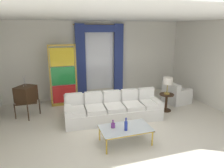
{
  "coord_description": "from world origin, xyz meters",
  "views": [
    {
      "loc": [
        -1.9,
        -4.93,
        2.72
      ],
      "look_at": [
        -0.02,
        0.9,
        1.05
      ],
      "focal_mm": 32.75,
      "sensor_mm": 36.0,
      "label": 1
    }
  ],
  "objects": [
    {
      "name": "armchair_white",
      "position": [
        2.62,
        1.3,
        0.29
      ],
      "size": [
        0.93,
        0.92,
        0.8
      ],
      "color": "white",
      "rests_on": "ground"
    },
    {
      "name": "curtained_window",
      "position": [
        0.12,
        2.89,
        1.74
      ],
      "size": [
        2.0,
        0.17,
        2.7
      ],
      "color": "white",
      "rests_on": "ground"
    },
    {
      "name": "bottle_crystal_tall",
      "position": [
        -0.26,
        -0.9,
        0.54
      ],
      "size": [
        0.08,
        0.08,
        0.32
      ],
      "color": "navy",
      "rests_on": "coffee_table"
    },
    {
      "name": "ceiling_slab",
      "position": [
        0.0,
        0.8,
        3.02
      ],
      "size": [
        8.0,
        7.6,
        0.04
      ],
      "primitive_type": "cube",
      "color": "white"
    },
    {
      "name": "peacock_figurine",
      "position": [
        -1.02,
        1.86,
        0.22
      ],
      "size": [
        0.44,
        0.6,
        0.5
      ],
      "color": "beige",
      "rests_on": "ground"
    },
    {
      "name": "round_side_table",
      "position": [
        1.85,
        0.71,
        0.36
      ],
      "size": [
        0.48,
        0.48,
        0.59
      ],
      "color": "#382314",
      "rests_on": "ground"
    },
    {
      "name": "wall_rear",
      "position": [
        0.0,
        3.06,
        1.5
      ],
      "size": [
        8.0,
        0.12,
        3.0
      ],
      "primitive_type": "cube",
      "color": "white",
      "rests_on": "ground"
    },
    {
      "name": "stained_glass_divider",
      "position": [
        -1.38,
        2.29,
        1.06
      ],
      "size": [
        0.95,
        0.05,
        2.2
      ],
      "color": "gold",
      "rests_on": "ground"
    },
    {
      "name": "wall_right",
      "position": [
        3.66,
        0.6,
        1.5
      ],
      "size": [
        0.12,
        7.0,
        3.0
      ],
      "primitive_type": "cube",
      "color": "white",
      "rests_on": "ground"
    },
    {
      "name": "couch_white_long",
      "position": [
        -0.07,
        0.66,
        0.31
      ],
      "size": [
        2.97,
        1.11,
        0.86
      ],
      "color": "white",
      "rests_on": "ground"
    },
    {
      "name": "ground_plane",
      "position": [
        0.0,
        0.0,
        0.0
      ],
      "size": [
        16.0,
        16.0,
        0.0
      ],
      "primitive_type": "plane",
      "color": "silver"
    },
    {
      "name": "coffee_table",
      "position": [
        -0.22,
        -0.77,
        0.37
      ],
      "size": [
        1.22,
        0.7,
        0.41
      ],
      "color": "silver",
      "rests_on": "ground"
    },
    {
      "name": "vintage_tv",
      "position": [
        -2.6,
        1.64,
        0.73
      ],
      "size": [
        0.75,
        0.77,
        1.35
      ],
      "color": "#382314",
      "rests_on": "ground"
    },
    {
      "name": "table_lamp_brass",
      "position": [
        1.85,
        0.71,
        1.03
      ],
      "size": [
        0.32,
        0.32,
        0.57
      ],
      "color": "#B29338",
      "rests_on": "round_side_table"
    },
    {
      "name": "bottle_blue_decanter",
      "position": [
        -0.51,
        -0.68,
        0.48
      ],
      "size": [
        0.1,
        0.1,
        0.2
      ],
      "color": "#753384",
      "rests_on": "coffee_table"
    }
  ]
}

